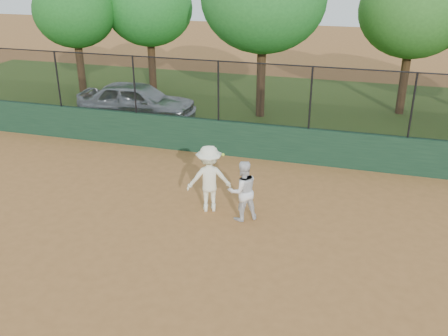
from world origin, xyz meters
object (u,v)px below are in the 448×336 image
(player_second, at_px, (243,191))
(tree_3, at_px, (414,12))
(tree_1, at_px, (149,8))
(parked_car, at_px, (137,102))
(player_main, at_px, (209,179))
(tree_0, at_px, (74,12))

(player_second, xyz_separation_m, tree_3, (4.19, 10.85, 3.40))
(player_second, xyz_separation_m, tree_1, (-7.45, 11.31, 3.17))
(parked_car, height_order, player_main, player_main)
(parked_car, relative_size, player_second, 2.96)
(player_main, relative_size, tree_0, 0.33)
(tree_3, bearing_deg, player_main, -115.95)
(player_second, height_order, tree_0, tree_0)
(player_main, distance_m, tree_3, 12.25)
(tree_0, xyz_separation_m, tree_3, (14.47, 1.36, 0.29))
(parked_car, height_order, tree_3, tree_3)
(parked_car, bearing_deg, player_main, -146.50)
(player_main, bearing_deg, parked_car, 128.37)
(parked_car, xyz_separation_m, tree_1, (-1.34, 4.58, 3.17))
(parked_car, height_order, player_second, parked_car)
(tree_0, bearing_deg, parked_car, -33.54)
(player_main, bearing_deg, tree_0, 135.17)
(parked_car, xyz_separation_m, tree_3, (10.30, 4.12, 3.39))
(tree_0, bearing_deg, tree_1, 32.70)
(parked_car, bearing_deg, tree_1, 11.42)
(player_second, distance_m, tree_1, 13.91)
(tree_1, bearing_deg, player_second, -56.64)
(player_second, relative_size, tree_3, 0.26)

